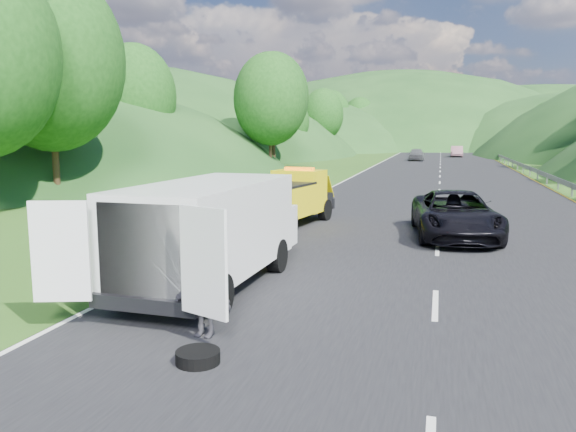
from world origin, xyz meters
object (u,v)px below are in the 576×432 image
(worker, at_px, (204,338))
(suitcase, at_px, (138,250))
(child, at_px, (251,265))
(white_van, at_px, (213,228))
(spare_tire, at_px, (198,364))
(tow_truck, at_px, (289,198))
(passing_suv, at_px, (454,238))
(woman, at_px, (219,265))

(worker, bearing_deg, suitcase, 135.60)
(worker, relative_size, suitcase, 3.09)
(child, xyz_separation_m, worker, (0.98, -5.41, 0.00))
(white_van, height_order, spare_tire, white_van)
(tow_truck, height_order, white_van, white_van)
(white_van, bearing_deg, worker, -68.51)
(suitcase, bearing_deg, child, 2.07)
(white_van, relative_size, suitcase, 12.71)
(suitcase, distance_m, passing_suv, 10.65)
(tow_truck, bearing_deg, worker, -72.15)
(worker, relative_size, passing_suv, 0.30)
(woman, xyz_separation_m, worker, (1.84, -5.22, 0.00))
(woman, relative_size, suitcase, 3.13)
(tow_truck, bearing_deg, passing_suv, 0.06)
(tow_truck, distance_m, suitcase, 7.47)
(woman, height_order, worker, woman)
(child, height_order, worker, worker)
(passing_suv, bearing_deg, woman, -143.70)
(child, bearing_deg, tow_truck, 132.67)
(child, distance_m, suitcase, 3.40)
(white_van, height_order, passing_suv, white_van)
(white_van, distance_m, worker, 3.62)
(suitcase, bearing_deg, white_van, -33.59)
(tow_truck, xyz_separation_m, woman, (-0.13, -7.00, -1.09))
(woman, distance_m, child, 0.88)
(suitcase, xyz_separation_m, passing_suv, (8.90, 5.84, -0.28))
(white_van, xyz_separation_m, spare_tire, (1.50, -4.24, -1.42))
(spare_tire, bearing_deg, worker, 109.05)
(woman, height_order, passing_suv, woman)
(tow_truck, height_order, woman, tow_truck)
(white_van, distance_m, passing_suv, 9.90)
(woman, relative_size, child, 1.73)
(white_van, relative_size, worker, 4.11)
(child, bearing_deg, worker, -43.16)
(worker, distance_m, passing_suv, 12.03)
(tow_truck, distance_m, passing_suv, 6.43)
(white_van, bearing_deg, tow_truck, 95.54)
(spare_tire, bearing_deg, suitcase, 126.57)
(child, xyz_separation_m, spare_tire, (1.36, -6.51, 0.00))
(spare_tire, distance_m, passing_suv, 12.92)
(child, height_order, suitcase, suitcase)
(child, height_order, passing_suv, passing_suv)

